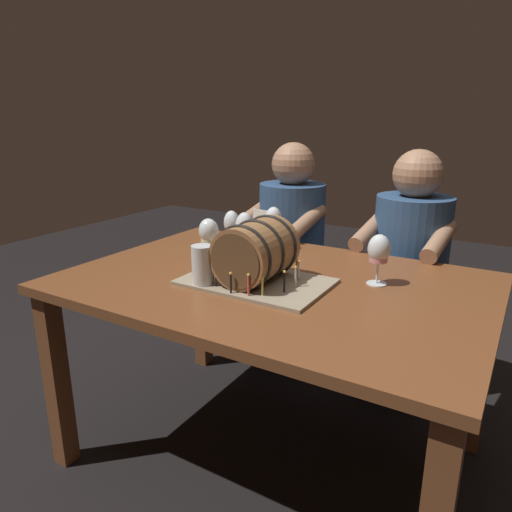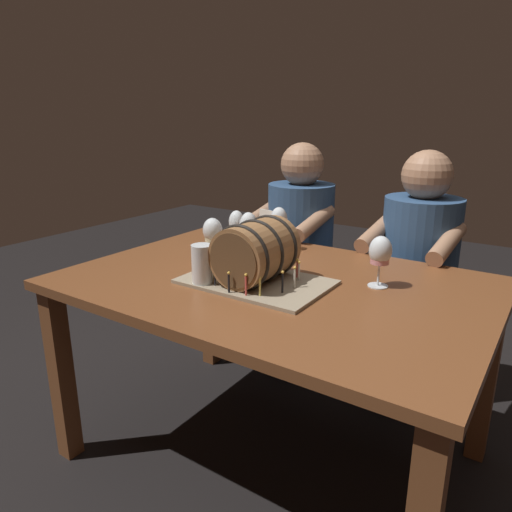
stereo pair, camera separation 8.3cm
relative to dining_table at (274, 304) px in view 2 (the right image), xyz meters
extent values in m
plane|color=black|center=(0.00, 0.00, -0.65)|extent=(8.00, 8.00, 0.00)
cube|color=brown|center=(0.00, 0.00, 0.08)|extent=(1.48, 1.02, 0.03)
cube|color=brown|center=(-0.68, -0.45, -0.30)|extent=(0.07, 0.07, 0.71)
cube|color=brown|center=(-0.68, 0.45, -0.30)|extent=(0.07, 0.07, 0.71)
cube|color=brown|center=(0.68, 0.45, -0.30)|extent=(0.07, 0.07, 0.71)
cube|color=gray|center=(-0.03, -0.07, 0.10)|extent=(0.50, 0.33, 0.01)
cylinder|color=olive|center=(-0.03, -0.07, 0.21)|extent=(0.21, 0.27, 0.21)
cylinder|color=brown|center=(-0.03, -0.21, 0.21)|extent=(0.18, 0.00, 0.18)
cylinder|color=brown|center=(-0.03, 0.06, 0.21)|extent=(0.18, 0.00, 0.18)
torus|color=black|center=(-0.03, -0.16, 0.21)|extent=(0.22, 0.01, 0.22)
torus|color=black|center=(-0.03, -0.07, 0.21)|extent=(0.22, 0.01, 0.22)
torus|color=black|center=(-0.03, 0.02, 0.21)|extent=(0.22, 0.01, 0.22)
cylinder|color=silver|center=(0.12, -0.06, 0.14)|extent=(0.01, 0.01, 0.06)
sphere|color=#F9C64C|center=(0.12, -0.06, 0.18)|extent=(0.01, 0.01, 0.01)
cylinder|color=silver|center=(0.10, 0.01, 0.14)|extent=(0.01, 0.01, 0.06)
sphere|color=#F9C64C|center=(0.10, 0.01, 0.18)|extent=(0.01, 0.01, 0.01)
cylinder|color=#D64C47|center=(0.07, 0.04, 0.14)|extent=(0.01, 0.01, 0.06)
sphere|color=#F9C64C|center=(0.07, 0.04, 0.17)|extent=(0.01, 0.01, 0.01)
cylinder|color=silver|center=(0.00, 0.08, 0.14)|extent=(0.01, 0.01, 0.07)
sphere|color=#F9C64C|center=(0.00, 0.08, 0.18)|extent=(0.01, 0.01, 0.01)
cylinder|color=#EAD666|center=(-0.06, 0.08, 0.14)|extent=(0.01, 0.01, 0.06)
sphere|color=#F9C64C|center=(-0.06, 0.08, 0.18)|extent=(0.01, 0.01, 0.01)
cylinder|color=silver|center=(-0.12, 0.05, 0.14)|extent=(0.01, 0.01, 0.06)
sphere|color=#F9C64C|center=(-0.12, 0.05, 0.17)|extent=(0.01, 0.01, 0.01)
cylinder|color=black|center=(-0.14, 0.03, 0.14)|extent=(0.01, 0.01, 0.06)
sphere|color=#F9C64C|center=(-0.14, 0.03, 0.17)|extent=(0.01, 0.01, 0.01)
cylinder|color=#D64C47|center=(-0.17, -0.02, 0.14)|extent=(0.01, 0.01, 0.06)
sphere|color=#F9C64C|center=(-0.17, -0.02, 0.17)|extent=(0.01, 0.01, 0.01)
cylinder|color=silver|center=(-0.18, -0.10, 0.14)|extent=(0.01, 0.01, 0.07)
sphere|color=#F9C64C|center=(-0.18, -0.10, 0.18)|extent=(0.01, 0.01, 0.01)
cylinder|color=#EAD666|center=(-0.15, -0.17, 0.14)|extent=(0.01, 0.01, 0.06)
sphere|color=#F9C64C|center=(-0.15, -0.17, 0.18)|extent=(0.01, 0.01, 0.01)
cylinder|color=black|center=(-0.12, -0.19, 0.14)|extent=(0.01, 0.01, 0.06)
sphere|color=#F9C64C|center=(-0.12, -0.19, 0.17)|extent=(0.01, 0.01, 0.01)
cylinder|color=black|center=(-0.04, -0.22, 0.14)|extent=(0.01, 0.01, 0.06)
sphere|color=#F9C64C|center=(-0.04, -0.22, 0.17)|extent=(0.01, 0.01, 0.01)
cylinder|color=#D64C47|center=(0.02, -0.21, 0.14)|extent=(0.01, 0.01, 0.06)
sphere|color=#F9C64C|center=(0.02, -0.21, 0.18)|extent=(0.01, 0.01, 0.01)
cylinder|color=#EAD666|center=(0.06, -0.19, 0.14)|extent=(0.01, 0.01, 0.07)
sphere|color=#F9C64C|center=(0.06, -0.19, 0.18)|extent=(0.01, 0.01, 0.01)
cylinder|color=black|center=(0.11, -0.12, 0.14)|extent=(0.01, 0.01, 0.06)
sphere|color=#F9C64C|center=(0.11, -0.12, 0.18)|extent=(0.01, 0.01, 0.01)
cylinder|color=white|center=(-0.32, 0.21, 0.10)|extent=(0.07, 0.07, 0.00)
cylinder|color=white|center=(-0.32, 0.21, 0.14)|extent=(0.01, 0.01, 0.08)
ellipsoid|color=white|center=(-0.32, 0.21, 0.23)|extent=(0.07, 0.07, 0.10)
cylinder|color=white|center=(-0.22, 0.16, 0.10)|extent=(0.06, 0.06, 0.00)
cylinder|color=white|center=(-0.22, 0.16, 0.13)|extent=(0.01, 0.01, 0.07)
ellipsoid|color=white|center=(-0.22, 0.16, 0.23)|extent=(0.08, 0.08, 0.12)
cylinder|color=maroon|center=(-0.22, 0.16, 0.20)|extent=(0.06, 0.06, 0.04)
cylinder|color=white|center=(-0.34, 0.07, 0.10)|extent=(0.06, 0.06, 0.00)
cylinder|color=white|center=(-0.34, 0.07, 0.13)|extent=(0.01, 0.01, 0.07)
ellipsoid|color=white|center=(-0.34, 0.07, 0.22)|extent=(0.08, 0.08, 0.10)
cylinder|color=beige|center=(-0.34, 0.07, 0.19)|extent=(0.07, 0.07, 0.04)
cylinder|color=white|center=(-0.19, 0.34, 0.10)|extent=(0.07, 0.07, 0.00)
cylinder|color=white|center=(-0.19, 0.34, 0.14)|extent=(0.01, 0.01, 0.08)
ellipsoid|color=white|center=(-0.19, 0.34, 0.23)|extent=(0.07, 0.07, 0.11)
cylinder|color=#C6842D|center=(-0.19, 0.34, 0.20)|extent=(0.06, 0.06, 0.03)
cylinder|color=white|center=(0.33, 0.14, 0.10)|extent=(0.07, 0.07, 0.00)
cylinder|color=white|center=(0.33, 0.14, 0.14)|extent=(0.01, 0.01, 0.07)
ellipsoid|color=white|center=(0.33, 0.14, 0.22)|extent=(0.08, 0.08, 0.10)
cylinder|color=pink|center=(0.33, 0.14, 0.20)|extent=(0.06, 0.06, 0.04)
cylinder|color=white|center=(-0.17, -0.19, 0.17)|extent=(0.07, 0.07, 0.15)
cylinder|color=#C6842D|center=(-0.17, -0.19, 0.15)|extent=(0.07, 0.07, 0.11)
cylinder|color=white|center=(-0.17, -0.19, 0.21)|extent=(0.07, 0.07, 0.01)
cube|color=silver|center=(-0.27, 0.38, 0.18)|extent=(0.11, 0.04, 0.16)
cube|color=#1B2D46|center=(-0.31, 0.75, -0.43)|extent=(0.34, 0.32, 0.45)
cylinder|color=#2D4C75|center=(-0.31, 0.75, 0.06)|extent=(0.35, 0.35, 0.53)
sphere|color=#A87A5B|center=(-0.31, 0.75, 0.42)|extent=(0.22, 0.22, 0.22)
cylinder|color=#A87A5B|center=(-0.16, 0.61, 0.17)|extent=(0.08, 0.31, 0.14)
cylinder|color=#A87A5B|center=(-0.46, 0.62, 0.17)|extent=(0.08, 0.31, 0.14)
cube|color=#1B2D46|center=(0.31, 0.75, -0.43)|extent=(0.34, 0.32, 0.45)
cylinder|color=#2D4C75|center=(0.31, 0.75, 0.06)|extent=(0.36, 0.36, 0.52)
sphere|color=#A87A5B|center=(0.31, 0.75, 0.41)|extent=(0.22, 0.22, 0.22)
cylinder|color=#A87A5B|center=(0.45, 0.61, 0.16)|extent=(0.09, 0.31, 0.14)
cylinder|color=#A87A5B|center=(0.14, 0.63, 0.16)|extent=(0.09, 0.31, 0.14)
camera|label=1|loc=(0.77, -1.40, 0.66)|focal=33.02mm
camera|label=2|loc=(0.84, -1.36, 0.66)|focal=33.02mm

